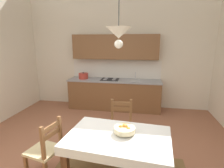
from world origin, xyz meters
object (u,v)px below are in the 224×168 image
object	(u,v)px
pendant_lamp	(119,33)
dining_chair_kitchen_side	(121,126)
dining_table	(118,144)
kitchen_cabinetry	(114,81)
fruit_bowl	(124,129)
dining_chair_tv_side	(46,150)

from	to	relation	value
pendant_lamp	dining_chair_kitchen_side	bearing A→B (deg)	93.56
dining_table	kitchen_cabinetry	bearing A→B (deg)	100.06
dining_chair_kitchen_side	fruit_bowl	distance (m)	0.91
kitchen_cabinetry	dining_table	bearing A→B (deg)	-79.94
pendant_lamp	dining_table	bearing A→B (deg)	-79.95
kitchen_cabinetry	pendant_lamp	world-z (taller)	pendant_lamp
kitchen_cabinetry	fruit_bowl	distance (m)	2.94
dining_table	pendant_lamp	world-z (taller)	pendant_lamp
dining_table	dining_chair_kitchen_side	size ratio (longest dim) A/B	1.59
dining_chair_kitchen_side	pendant_lamp	xyz separation A→B (m)	(0.05, -0.80, 1.66)
fruit_bowl	dining_chair_tv_side	bearing A→B (deg)	-173.15
dining_table	pendant_lamp	xyz separation A→B (m)	(-0.02, 0.09, 1.48)
dining_chair_kitchen_side	fruit_bowl	bearing A→B (deg)	-80.01
dining_table	fruit_bowl	xyz separation A→B (m)	(0.08, 0.08, 0.19)
dining_chair_tv_side	dining_chair_kitchen_side	xyz separation A→B (m)	(1.00, 0.96, 0.00)
kitchen_cabinetry	pendant_lamp	xyz separation A→B (m)	(0.51, -2.86, 1.25)
dining_table	dining_chair_tv_side	bearing A→B (deg)	-176.75
kitchen_cabinetry	pendant_lamp	distance (m)	3.17
dining_chair_tv_side	kitchen_cabinetry	bearing A→B (deg)	79.74
kitchen_cabinetry	dining_chair_tv_side	size ratio (longest dim) A/B	2.95
fruit_bowl	dining_table	bearing A→B (deg)	-135.34
dining_table	dining_chair_kitchen_side	xyz separation A→B (m)	(-0.07, 0.90, -0.18)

